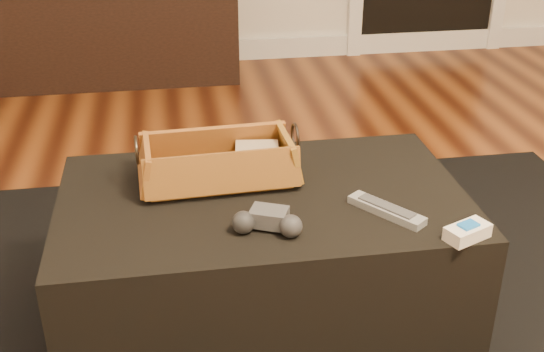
{
  "coord_description": "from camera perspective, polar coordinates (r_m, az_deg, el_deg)",
  "views": [
    {
      "loc": [
        -0.28,
        -1.19,
        1.24
      ],
      "look_at": [
        -0.05,
        0.25,
        0.49
      ],
      "focal_mm": 45.0,
      "sensor_mm": 36.0,
      "label": 1
    }
  ],
  "objects": [
    {
      "name": "cream_gadget",
      "position": [
        1.56,
        16.03,
        -4.51
      ],
      "size": [
        0.11,
        0.09,
        0.04
      ],
      "color": "white",
      "rests_on": "ottoman"
    },
    {
      "name": "wicker_basket",
      "position": [
        1.73,
        -4.51,
        1.03
      ],
      "size": [
        0.41,
        0.23,
        0.14
      ],
      "color": "#8A5F1F",
      "rests_on": "ottoman"
    },
    {
      "name": "tv_remote",
      "position": [
        1.72,
        -5.08,
        0.09
      ],
      "size": [
        0.22,
        0.08,
        0.02
      ],
      "primitive_type": "cube",
      "rotation": [
        0.0,
        0.0,
        0.15
      ],
      "color": "black",
      "rests_on": "wicker_basket"
    },
    {
      "name": "game_controller",
      "position": [
        1.52,
        -0.35,
        -3.82
      ],
      "size": [
        0.17,
        0.12,
        0.05
      ],
      "color": "#3E3F42",
      "rests_on": "ottoman"
    },
    {
      "name": "media_cabinet",
      "position": [
        3.83,
        -14.7,
        12.07
      ],
      "size": [
        1.5,
        0.45,
        0.59
      ],
      "primitive_type": "cube",
      "color": "black",
      "rests_on": "floor"
    },
    {
      "name": "area_rug",
      "position": [
        1.88,
        -0.47,
        -13.75
      ],
      "size": [
        2.6,
        2.0,
        0.01
      ],
      "primitive_type": "cube",
      "color": "black",
      "rests_on": "floor"
    },
    {
      "name": "ottoman",
      "position": [
        1.79,
        -0.74,
        -7.47
      ],
      "size": [
        1.0,
        0.6,
        0.42
      ],
      "primitive_type": "cube",
      "color": "black",
      "rests_on": "area_rug"
    },
    {
      "name": "cloth_bundle",
      "position": [
        1.77,
        -1.26,
        1.68
      ],
      "size": [
        0.12,
        0.09,
        0.06
      ],
      "primitive_type": "cube",
      "rotation": [
        0.0,
        0.0,
        -0.13
      ],
      "color": "tan",
      "rests_on": "wicker_basket"
    },
    {
      "name": "baseboard",
      "position": [
        4.1,
        -4.94,
        10.38
      ],
      "size": [
        5.0,
        0.04,
        0.12
      ],
      "primitive_type": "cube",
      "color": "white",
      "rests_on": "floor"
    },
    {
      "name": "silver_remote",
      "position": [
        1.61,
        9.55,
        -2.8
      ],
      "size": [
        0.15,
        0.18,
        0.02
      ],
      "color": "#919498",
      "rests_on": "ottoman"
    }
  ]
}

